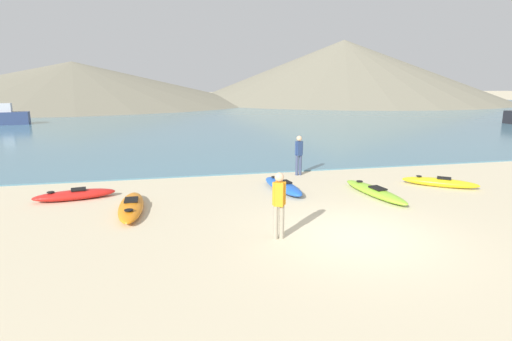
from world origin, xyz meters
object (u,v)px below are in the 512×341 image
(kayak_on_sand_4, at_px, (75,195))
(kayak_on_sand_0, at_px, (283,186))
(moored_boat_2, at_px, (10,117))
(kayak_on_sand_1, at_px, (131,206))
(person_near_foreground, at_px, (279,201))
(kayak_on_sand_3, at_px, (440,182))
(kayak_on_sand_2, at_px, (374,191))
(person_near_waterline, at_px, (299,153))

(kayak_on_sand_4, bearing_deg, kayak_on_sand_0, -3.34)
(kayak_on_sand_4, relative_size, moored_boat_2, 0.82)
(kayak_on_sand_1, bearing_deg, kayak_on_sand_4, 138.70)
(person_near_foreground, bearing_deg, kayak_on_sand_3, 26.51)
(kayak_on_sand_3, bearing_deg, kayak_on_sand_2, -168.98)
(kayak_on_sand_0, bearing_deg, moored_boat_2, 122.70)
(kayak_on_sand_2, xyz_separation_m, person_near_waterline, (-1.58, 3.69, 0.84))
(kayak_on_sand_0, relative_size, person_near_foreground, 1.67)
(kayak_on_sand_1, bearing_deg, moored_boat_2, 113.79)
(person_near_foreground, relative_size, moored_boat_2, 0.52)
(kayak_on_sand_2, bearing_deg, kayak_on_sand_3, 11.02)
(kayak_on_sand_2, bearing_deg, person_near_foreground, -144.58)
(kayak_on_sand_1, distance_m, person_near_foreground, 5.06)
(kayak_on_sand_2, height_order, moored_boat_2, moored_boat_2)
(kayak_on_sand_3, bearing_deg, kayak_on_sand_1, -177.20)
(kayak_on_sand_1, bearing_deg, person_near_waterline, 28.58)
(kayak_on_sand_1, xyz_separation_m, kayak_on_sand_3, (11.35, 0.55, 0.02))
(person_near_waterline, distance_m, moored_boat_2, 33.55)
(person_near_foreground, bearing_deg, kayak_on_sand_1, 140.36)
(kayak_on_sand_4, xyz_separation_m, moored_boat_2, (-11.46, 28.75, 0.60))
(kayak_on_sand_2, relative_size, kayak_on_sand_4, 1.28)
(kayak_on_sand_1, height_order, kayak_on_sand_2, kayak_on_sand_1)
(kayak_on_sand_2, bearing_deg, kayak_on_sand_1, 179.68)
(kayak_on_sand_4, distance_m, person_near_waterline, 8.90)
(kayak_on_sand_3, bearing_deg, person_near_foreground, -153.49)
(person_near_waterline, bearing_deg, kayak_on_sand_2, -66.78)
(kayak_on_sand_0, xyz_separation_m, person_near_waterline, (1.39, 2.33, 0.81))
(kayak_on_sand_0, distance_m, kayak_on_sand_1, 5.45)
(kayak_on_sand_3, distance_m, kayak_on_sand_4, 13.38)
(kayak_on_sand_2, xyz_separation_m, moored_boat_2, (-21.70, 30.53, 0.62))
(person_near_waterline, bearing_deg, moored_boat_2, 126.85)
(kayak_on_sand_4, distance_m, moored_boat_2, 30.96)
(kayak_on_sand_3, distance_m, person_near_waterline, 5.65)
(kayak_on_sand_0, relative_size, kayak_on_sand_2, 0.83)
(kayak_on_sand_1, relative_size, kayak_on_sand_3, 1.27)
(kayak_on_sand_3, xyz_separation_m, moored_boat_2, (-24.79, 29.93, 0.61))
(person_near_waterline, height_order, moored_boat_2, moored_boat_2)
(kayak_on_sand_0, bearing_deg, kayak_on_sand_4, 176.66)
(kayak_on_sand_3, height_order, kayak_on_sand_4, kayak_on_sand_4)
(person_near_waterline, bearing_deg, kayak_on_sand_3, -33.46)
(kayak_on_sand_2, height_order, kayak_on_sand_4, kayak_on_sand_4)
(kayak_on_sand_2, bearing_deg, kayak_on_sand_0, 155.47)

